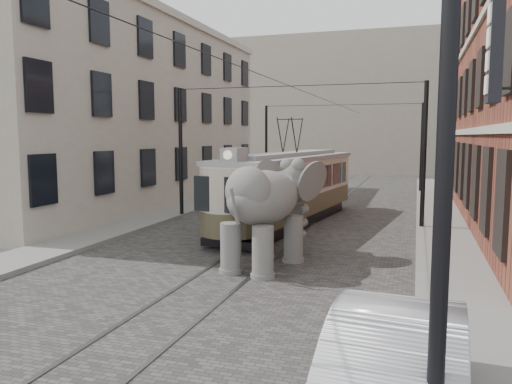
% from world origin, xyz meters
% --- Properties ---
extents(ground, '(120.00, 120.00, 0.00)m').
position_xyz_m(ground, '(0.00, 0.00, 0.00)').
color(ground, '#4A4644').
extents(tram_rails, '(1.54, 80.00, 0.02)m').
position_xyz_m(tram_rails, '(0.00, 0.00, 0.01)').
color(tram_rails, slate).
rests_on(tram_rails, ground).
extents(sidewalk_right, '(2.00, 60.00, 0.15)m').
position_xyz_m(sidewalk_right, '(6.00, 0.00, 0.07)').
color(sidewalk_right, slate).
rests_on(sidewalk_right, ground).
extents(sidewalk_left, '(2.00, 60.00, 0.15)m').
position_xyz_m(sidewalk_left, '(-6.50, 0.00, 0.07)').
color(sidewalk_left, slate).
rests_on(sidewalk_left, ground).
extents(stucco_building, '(7.00, 24.00, 10.00)m').
position_xyz_m(stucco_building, '(-11.00, 10.00, 5.00)').
color(stucco_building, '#A29686').
rests_on(stucco_building, ground).
extents(distant_block, '(28.00, 10.00, 14.00)m').
position_xyz_m(distant_block, '(0.00, 40.00, 7.00)').
color(distant_block, '#A29686').
rests_on(distant_block, ground).
extents(catenary, '(11.00, 30.20, 6.00)m').
position_xyz_m(catenary, '(-0.20, 5.00, 3.00)').
color(catenary, black).
rests_on(catenary, ground).
extents(tram, '(3.88, 11.72, 4.56)m').
position_xyz_m(tram, '(-0.27, 5.66, 2.28)').
color(tram, '#C1B29C').
rests_on(tram, ground).
extents(elephant, '(3.75, 5.59, 3.15)m').
position_xyz_m(elephant, '(0.75, -1.57, 1.58)').
color(elephant, '#5E5B57').
rests_on(elephant, ground).
extents(parked_car, '(1.95, 4.93, 1.60)m').
position_xyz_m(parked_car, '(4.75, -9.18, 0.80)').
color(parked_car, '#AFAFB4').
rests_on(parked_car, ground).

